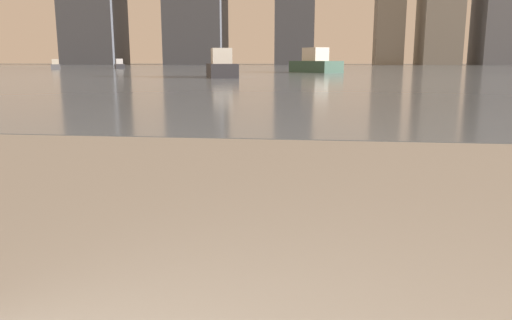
{
  "coord_description": "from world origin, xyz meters",
  "views": [
    {
      "loc": [
        0.42,
        0.28,
        1.07
      ],
      "look_at": [
        0.11,
        2.8,
        0.56
      ],
      "focal_mm": 35.0,
      "sensor_mm": 36.0,
      "label": 1
    }
  ],
  "objects": [
    {
      "name": "harbor_water",
      "position": [
        0.0,
        62.0,
        0.01
      ],
      "size": [
        180.0,
        110.0,
        0.01
      ],
      "color": "slate",
      "rests_on": "ground_plane"
    },
    {
      "name": "harbor_boat_0",
      "position": [
        0.12,
        44.67,
        0.76
      ],
      "size": [
        4.78,
        5.76,
        2.12
      ],
      "color": "#335647",
      "rests_on": "harbor_water"
    },
    {
      "name": "harbor_boat_1",
      "position": [
        -25.06,
        62.98,
        0.44
      ],
      "size": [
        2.42,
        3.45,
        1.23
      ],
      "color": "#2D2D33",
      "rests_on": "harbor_water"
    },
    {
      "name": "harbor_boat_2",
      "position": [
        -31.76,
        59.22,
        0.43
      ],
      "size": [
        2.47,
        3.29,
        1.18
      ],
      "color": "#4C4C51",
      "rests_on": "harbor_water"
    },
    {
      "name": "harbor_boat_3",
      "position": [
        -5.64,
        31.62,
        0.64
      ],
      "size": [
        2.88,
        5.03,
        1.79
      ],
      "color": "#2D2D33",
      "rests_on": "harbor_water"
    },
    {
      "name": "skyline_tower_3",
      "position": [
        15.84,
        118.0,
        11.9
      ],
      "size": [
        6.04,
        7.33,
        23.81
      ],
      "color": "gray",
      "rests_on": "ground_plane"
    }
  ]
}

